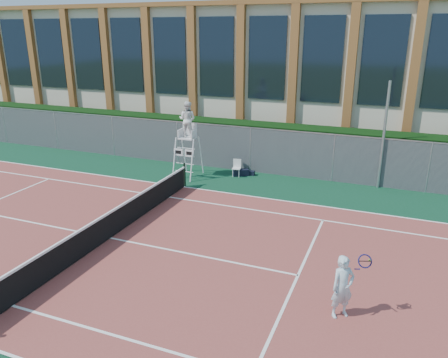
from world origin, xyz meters
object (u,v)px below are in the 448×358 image
at_px(plastic_chair, 237,166).
at_px(steel_pole, 384,136).
at_px(umpire_chair, 187,122).
at_px(tennis_player, 343,287).

bearing_deg(plastic_chair, steel_pole, 7.12).
xyz_separation_m(umpire_chair, plastic_chair, (2.15, 0.85, -2.17)).
xyz_separation_m(steel_pole, plastic_chair, (-6.41, -0.80, -1.86)).
xyz_separation_m(plastic_chair, tennis_player, (6.13, -9.34, 0.35)).
bearing_deg(steel_pole, tennis_player, -91.62).
relative_size(steel_pole, tennis_player, 2.89).
distance_m(umpire_chair, plastic_chair, 3.17).
relative_size(steel_pole, plastic_chair, 5.75).
bearing_deg(umpire_chair, tennis_player, -45.74).
relative_size(umpire_chair, tennis_player, 2.23).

